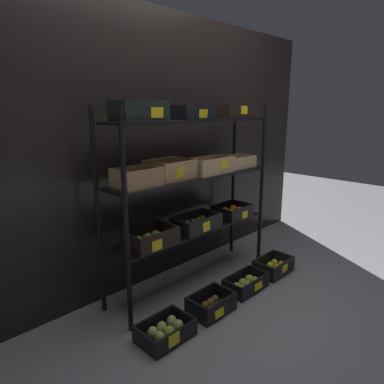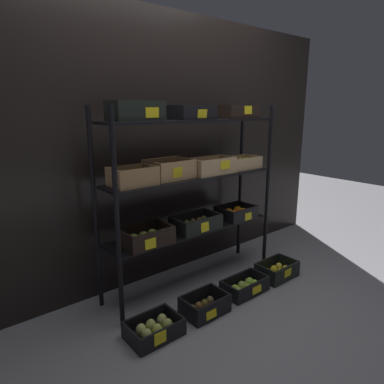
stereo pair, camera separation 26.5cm
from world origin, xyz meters
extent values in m
plane|color=gray|center=(0.00, 0.00, 0.00)|extent=(10.00, 10.00, 0.00)
cube|color=black|center=(0.00, 0.36, 1.07)|extent=(3.86, 0.12, 2.15)
cylinder|color=black|center=(-0.73, -0.16, 0.71)|extent=(0.03, 0.03, 1.43)
cylinder|color=black|center=(0.73, -0.16, 0.71)|extent=(0.03, 0.03, 1.43)
cylinder|color=black|center=(-0.73, 0.16, 0.71)|extent=(0.03, 0.03, 1.43)
cylinder|color=black|center=(0.73, 0.16, 0.71)|extent=(0.03, 0.03, 1.43)
cube|color=black|center=(0.00, 0.00, 0.46)|extent=(1.43, 0.29, 0.02)
cube|color=black|center=(0.00, 0.00, 0.89)|extent=(1.43, 0.29, 0.02)
cube|color=black|center=(0.00, 0.00, 1.32)|extent=(1.43, 0.29, 0.02)
cube|color=black|center=(-0.46, -0.04, 0.48)|extent=(0.35, 0.25, 0.01)
cube|color=black|center=(-0.46, -0.16, 0.54)|extent=(0.35, 0.02, 0.12)
cube|color=black|center=(-0.46, 0.07, 0.54)|extent=(0.35, 0.02, 0.12)
cube|color=black|center=(-0.62, -0.04, 0.54)|extent=(0.02, 0.21, 0.12)
cube|color=black|center=(-0.29, -0.04, 0.54)|extent=(0.02, 0.21, 0.12)
sphere|color=#85C933|center=(-0.54, -0.08, 0.52)|extent=(0.07, 0.07, 0.07)
sphere|color=#82C536|center=(-0.45, -0.08, 0.52)|extent=(0.07, 0.07, 0.07)
sphere|color=#8FBC41|center=(-0.38, -0.07, 0.52)|extent=(0.07, 0.07, 0.07)
sphere|color=#93C33D|center=(-0.54, -0.01, 0.52)|extent=(0.07, 0.07, 0.07)
sphere|color=#93BB3E|center=(-0.46, -0.01, 0.52)|extent=(0.07, 0.07, 0.07)
sphere|color=#92B43A|center=(-0.38, -0.01, 0.52)|extent=(0.07, 0.07, 0.07)
cube|color=yellow|center=(-0.50, -0.17, 0.53)|extent=(0.09, 0.01, 0.07)
cube|color=black|center=(0.01, -0.04, 0.48)|extent=(0.38, 0.23, 0.01)
cube|color=black|center=(0.01, -0.15, 0.54)|extent=(0.38, 0.02, 0.10)
cube|color=black|center=(0.01, 0.07, 0.54)|extent=(0.38, 0.02, 0.10)
cube|color=black|center=(-0.17, -0.04, 0.54)|extent=(0.02, 0.20, 0.10)
cube|color=black|center=(0.19, -0.04, 0.54)|extent=(0.02, 0.20, 0.10)
ellipsoid|color=brown|center=(-0.11, -0.08, 0.52)|extent=(0.05, 0.05, 0.07)
ellipsoid|color=brown|center=(-0.05, -0.08, 0.52)|extent=(0.05, 0.05, 0.07)
ellipsoid|color=brown|center=(0.01, -0.08, 0.52)|extent=(0.05, 0.05, 0.07)
ellipsoid|color=brown|center=(0.06, -0.07, 0.52)|extent=(0.05, 0.05, 0.07)
ellipsoid|color=brown|center=(0.12, -0.08, 0.52)|extent=(0.05, 0.05, 0.07)
ellipsoid|color=brown|center=(-0.11, 0.00, 0.52)|extent=(0.05, 0.05, 0.07)
ellipsoid|color=brown|center=(-0.05, 0.00, 0.52)|extent=(0.05, 0.05, 0.07)
ellipsoid|color=brown|center=(0.01, -0.01, 0.52)|extent=(0.05, 0.05, 0.07)
ellipsoid|color=brown|center=(0.07, -0.01, 0.52)|extent=(0.05, 0.05, 0.07)
ellipsoid|color=brown|center=(0.12, 0.00, 0.52)|extent=(0.05, 0.05, 0.07)
cube|color=yellow|center=(0.00, -0.16, 0.53)|extent=(0.08, 0.01, 0.07)
cube|color=black|center=(0.47, -0.04, 0.48)|extent=(0.31, 0.25, 0.01)
cube|color=black|center=(0.47, -0.15, 0.53)|extent=(0.31, 0.02, 0.09)
cube|color=black|center=(0.47, 0.08, 0.53)|extent=(0.31, 0.02, 0.09)
cube|color=black|center=(0.32, -0.04, 0.53)|extent=(0.02, 0.21, 0.09)
cube|color=black|center=(0.62, -0.04, 0.53)|extent=(0.02, 0.21, 0.09)
sphere|color=orange|center=(0.42, -0.07, 0.52)|extent=(0.07, 0.07, 0.07)
sphere|color=orange|center=(0.52, -0.08, 0.52)|extent=(0.07, 0.07, 0.07)
sphere|color=orange|center=(0.42, 0.00, 0.52)|extent=(0.07, 0.07, 0.07)
sphere|color=orange|center=(0.53, 0.00, 0.52)|extent=(0.07, 0.07, 0.07)
cube|color=yellow|center=(0.49, -0.16, 0.51)|extent=(0.08, 0.01, 0.06)
cube|color=#A87F51|center=(-0.52, 0.00, 0.91)|extent=(0.30, 0.21, 0.01)
cube|color=#A87F51|center=(-0.52, -0.10, 0.97)|extent=(0.30, 0.02, 0.12)
cube|color=#A87F51|center=(-0.52, 0.10, 0.97)|extent=(0.30, 0.02, 0.12)
cube|color=#A87F51|center=(-0.66, 0.00, 0.97)|extent=(0.02, 0.18, 0.12)
cube|color=#A87F51|center=(-0.37, 0.00, 0.97)|extent=(0.02, 0.18, 0.12)
ellipsoid|color=#B8BE53|center=(-0.56, -0.03, 0.96)|extent=(0.07, 0.07, 0.09)
ellipsoid|color=tan|center=(-0.46, -0.02, 0.96)|extent=(0.07, 0.07, 0.09)
ellipsoid|color=#AFAC4B|center=(-0.57, 0.03, 0.96)|extent=(0.07, 0.07, 0.09)
ellipsoid|color=#AABF55|center=(-0.47, 0.03, 0.96)|extent=(0.07, 0.07, 0.09)
cube|color=tan|center=(-0.18, 0.05, 0.91)|extent=(0.32, 0.26, 0.01)
cube|color=tan|center=(-0.18, -0.08, 0.98)|extent=(0.32, 0.02, 0.13)
cube|color=tan|center=(-0.18, 0.17, 0.98)|extent=(0.32, 0.02, 0.13)
cube|color=tan|center=(-0.34, 0.05, 0.98)|extent=(0.02, 0.23, 0.13)
cube|color=tan|center=(-0.03, 0.05, 0.98)|extent=(0.02, 0.23, 0.13)
sphere|color=#DEC44E|center=(-0.24, 0.00, 0.95)|extent=(0.07, 0.07, 0.07)
sphere|color=gold|center=(-0.13, 0.01, 0.95)|extent=(0.07, 0.07, 0.07)
sphere|color=#D5C64B|center=(-0.23, 0.08, 0.95)|extent=(0.07, 0.07, 0.07)
sphere|color=gold|center=(-0.13, 0.09, 0.95)|extent=(0.07, 0.07, 0.07)
cube|color=yellow|center=(-0.20, -0.09, 0.96)|extent=(0.08, 0.01, 0.08)
cube|color=tan|center=(0.18, -0.02, 0.91)|extent=(0.38, 0.20, 0.01)
cube|color=tan|center=(0.18, -0.12, 0.97)|extent=(0.38, 0.02, 0.12)
cube|color=tan|center=(0.18, 0.07, 0.97)|extent=(0.38, 0.02, 0.12)
cube|color=tan|center=(0.00, -0.02, 0.97)|extent=(0.02, 0.17, 0.12)
cube|color=tan|center=(0.36, -0.02, 0.97)|extent=(0.02, 0.17, 0.12)
sphere|color=orange|center=(0.07, -0.06, 0.94)|extent=(0.06, 0.06, 0.06)
sphere|color=orange|center=(0.14, -0.05, 0.94)|extent=(0.06, 0.06, 0.06)
sphere|color=orange|center=(0.21, -0.05, 0.94)|extent=(0.06, 0.06, 0.06)
sphere|color=orange|center=(0.28, -0.05, 0.94)|extent=(0.06, 0.06, 0.06)
sphere|color=orange|center=(0.07, 0.00, 0.94)|extent=(0.06, 0.06, 0.06)
sphere|color=orange|center=(0.14, 0.00, 0.94)|extent=(0.06, 0.06, 0.06)
sphere|color=orange|center=(0.21, 0.00, 0.94)|extent=(0.06, 0.06, 0.06)
sphere|color=orange|center=(0.29, 0.00, 0.94)|extent=(0.06, 0.06, 0.06)
cube|color=yellow|center=(0.23, -0.13, 0.98)|extent=(0.09, 0.01, 0.07)
cube|color=tan|center=(0.53, -0.01, 0.91)|extent=(0.35, 0.21, 0.01)
cube|color=tan|center=(0.53, -0.11, 0.96)|extent=(0.35, 0.02, 0.09)
cube|color=tan|center=(0.53, 0.09, 0.96)|extent=(0.35, 0.02, 0.09)
cube|color=tan|center=(0.36, -0.01, 0.96)|extent=(0.02, 0.18, 0.09)
cube|color=tan|center=(0.69, -0.01, 0.96)|extent=(0.02, 0.18, 0.09)
ellipsoid|color=yellow|center=(0.43, -0.04, 0.95)|extent=(0.06, 0.06, 0.08)
ellipsoid|color=yellow|center=(0.49, -0.04, 0.95)|extent=(0.06, 0.06, 0.08)
ellipsoid|color=yellow|center=(0.56, -0.04, 0.95)|extent=(0.06, 0.06, 0.08)
ellipsoid|color=yellow|center=(0.63, -0.04, 0.95)|extent=(0.06, 0.06, 0.08)
ellipsoid|color=yellow|center=(0.43, 0.02, 0.95)|extent=(0.06, 0.06, 0.08)
ellipsoid|color=yellow|center=(0.50, 0.02, 0.95)|extent=(0.06, 0.06, 0.08)
ellipsoid|color=yellow|center=(0.56, 0.02, 0.95)|extent=(0.06, 0.06, 0.08)
ellipsoid|color=yellow|center=(0.63, 0.02, 0.95)|extent=(0.06, 0.06, 0.08)
cube|color=black|center=(-0.47, 0.02, 1.33)|extent=(0.35, 0.20, 0.01)
cube|color=black|center=(-0.47, -0.07, 1.40)|extent=(0.35, 0.02, 0.12)
cube|color=black|center=(-0.47, 0.11, 1.40)|extent=(0.35, 0.02, 0.12)
cube|color=black|center=(-0.63, 0.02, 1.40)|extent=(0.02, 0.17, 0.12)
cube|color=black|center=(-0.30, 0.02, 1.40)|extent=(0.02, 0.17, 0.12)
sphere|color=red|center=(-0.55, 0.00, 1.38)|extent=(0.07, 0.07, 0.07)
sphere|color=red|center=(-0.46, 0.00, 1.38)|extent=(0.07, 0.07, 0.07)
sphere|color=red|center=(-0.38, 0.00, 1.38)|extent=(0.07, 0.07, 0.07)
sphere|color=red|center=(-0.55, 0.05, 1.38)|extent=(0.07, 0.07, 0.07)
sphere|color=red|center=(-0.46, 0.04, 1.38)|extent=(0.07, 0.07, 0.07)
sphere|color=red|center=(-0.38, 0.04, 1.38)|extent=(0.07, 0.07, 0.07)
cube|color=yellow|center=(-0.40, -0.08, 1.38)|extent=(0.10, 0.01, 0.07)
cube|color=black|center=(0.00, 0.00, 1.33)|extent=(0.32, 0.22, 0.01)
cube|color=black|center=(0.00, -0.10, 1.38)|extent=(0.32, 0.02, 0.09)
cube|color=black|center=(0.00, 0.11, 1.38)|extent=(0.32, 0.02, 0.09)
cube|color=black|center=(-0.15, 0.00, 1.38)|extent=(0.02, 0.19, 0.09)
cube|color=black|center=(0.15, 0.00, 1.38)|extent=(0.02, 0.19, 0.09)
sphere|color=#5C2452|center=(-0.09, -0.03, 1.36)|extent=(0.05, 0.05, 0.05)
sphere|color=#692F4D|center=(-0.03, -0.03, 1.36)|extent=(0.05, 0.05, 0.05)
sphere|color=#692157|center=(0.03, -0.03, 1.36)|extent=(0.05, 0.05, 0.05)
sphere|color=#6C304C|center=(0.09, -0.03, 1.36)|extent=(0.05, 0.05, 0.05)
sphere|color=#632245|center=(-0.09, 0.04, 1.36)|extent=(0.05, 0.05, 0.05)
sphere|color=#5D2A55|center=(-0.03, 0.04, 1.36)|extent=(0.05, 0.05, 0.05)
sphere|color=#542854|center=(0.03, 0.04, 1.36)|extent=(0.05, 0.05, 0.05)
sphere|color=#56165A|center=(0.09, 0.04, 1.36)|extent=(0.05, 0.05, 0.05)
cube|color=yellow|center=(0.01, -0.11, 1.37)|extent=(0.09, 0.01, 0.06)
cube|color=black|center=(0.46, -0.01, 1.33)|extent=(0.33, 0.22, 0.01)
cube|color=black|center=(0.46, -0.11, 1.39)|extent=(0.33, 0.02, 0.09)
cube|color=black|center=(0.46, 0.09, 1.39)|extent=(0.33, 0.02, 0.09)
cube|color=black|center=(0.30, -0.01, 1.39)|extent=(0.02, 0.18, 0.09)
cube|color=black|center=(0.62, -0.01, 1.39)|extent=(0.02, 0.18, 0.09)
sphere|color=#85C237|center=(0.41, -0.04, 1.38)|extent=(0.07, 0.07, 0.07)
sphere|color=#89BC46|center=(0.51, -0.03, 1.38)|extent=(0.07, 0.07, 0.07)
sphere|color=#83B337|center=(0.40, 0.02, 1.38)|extent=(0.07, 0.07, 0.07)
sphere|color=#94B236|center=(0.52, 0.02, 1.38)|extent=(0.07, 0.07, 0.07)
cube|color=yellow|center=(0.48, -0.12, 1.39)|extent=(0.08, 0.01, 0.06)
cylinder|color=brown|center=(0.77, 0.06, 0.49)|extent=(0.02, 0.02, 0.02)
ellipsoid|color=yellow|center=(0.75, 0.05, 0.43)|extent=(0.08, 0.03, 0.09)
ellipsoid|color=yellow|center=(0.76, 0.05, 0.43)|extent=(0.07, 0.03, 0.10)
ellipsoid|color=yellow|center=(0.77, 0.07, 0.43)|extent=(0.03, 0.03, 0.09)
ellipsoid|color=yellow|center=(0.78, 0.07, 0.43)|extent=(0.06, 0.03, 0.10)
ellipsoid|color=yellow|center=(0.79, 0.05, 0.43)|extent=(0.09, 0.03, 0.09)
cube|color=black|center=(-0.63, -0.38, 0.01)|extent=(0.34, 0.24, 0.01)
cube|color=black|center=(-0.63, -0.50, 0.06)|extent=(0.34, 0.02, 0.10)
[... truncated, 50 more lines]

